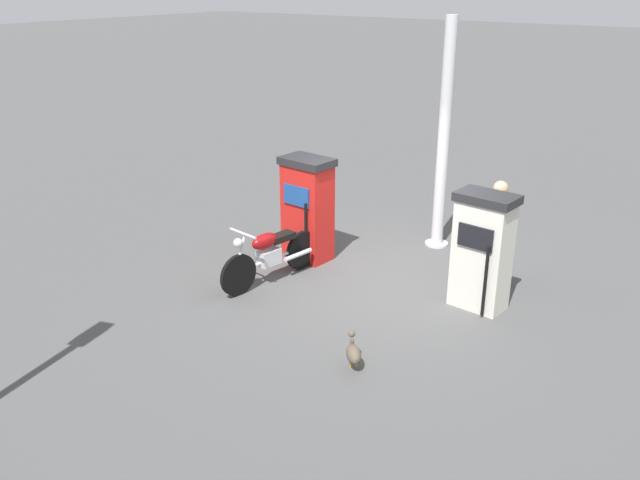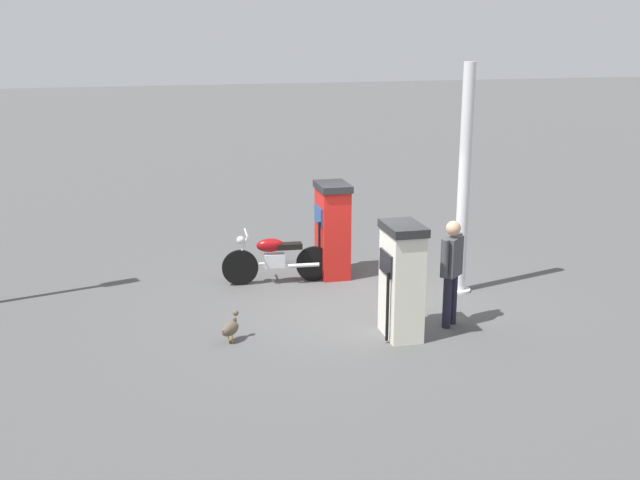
# 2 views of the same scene
# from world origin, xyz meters

# --- Properties ---
(ground_plane) EXTENTS (120.00, 120.00, 0.00)m
(ground_plane) POSITION_xyz_m (0.00, 0.00, 0.00)
(ground_plane) COLOR #4C4C4C
(fuel_pump_near) EXTENTS (0.65, 0.87, 1.71)m
(fuel_pump_near) POSITION_xyz_m (-0.13, -1.51, 0.87)
(fuel_pump_near) COLOR red
(fuel_pump_near) RESTS_ON ground
(fuel_pump_far) EXTENTS (0.61, 0.85, 1.68)m
(fuel_pump_far) POSITION_xyz_m (-0.13, 1.51, 0.85)
(fuel_pump_far) COLOR silver
(fuel_pump_far) RESTS_ON ground
(motorcycle_near_pump) EXTENTS (1.93, 0.61, 0.96)m
(motorcycle_near_pump) POSITION_xyz_m (0.97, -1.41, 0.47)
(motorcycle_near_pump) COLOR black
(motorcycle_near_pump) RESTS_ON ground
(attendant_person) EXTENTS (0.51, 0.42, 1.62)m
(attendant_person) POSITION_xyz_m (-0.99, 1.37, 0.93)
(attendant_person) COLOR #1E1E2D
(attendant_person) RESTS_ON ground
(wandering_duck) EXTENTS (0.37, 0.37, 0.43)m
(wandering_duck) POSITION_xyz_m (2.26, 0.95, 0.21)
(wandering_duck) COLOR brown
(wandering_duck) RESTS_ON ground
(canopy_support_pole) EXTENTS (0.40, 0.40, 3.84)m
(canopy_support_pole) POSITION_xyz_m (-1.91, -0.01, 1.84)
(canopy_support_pole) COLOR silver
(canopy_support_pole) RESTS_ON ground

